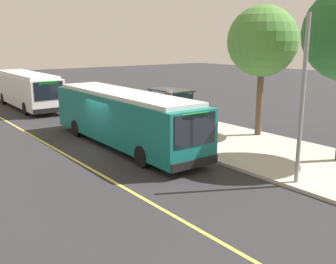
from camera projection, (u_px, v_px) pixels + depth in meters
ground_plane at (103, 147)px, 21.06m from camera, size 120.00×120.00×0.00m
sidewalk_curb at (189, 130)px, 24.56m from camera, size 44.00×6.40×0.15m
lane_stripe_center at (64, 154)px, 19.77m from camera, size 36.00×0.14×0.01m
transit_bus_main at (124, 117)px, 20.87m from camera, size 11.99×2.75×2.95m
transit_bus_second at (27, 89)px, 33.10m from camera, size 11.10×2.78×2.95m
bus_shelter at (171, 100)px, 24.60m from camera, size 2.90×1.60×2.48m
waiting_bench at (171, 120)px, 24.98m from camera, size 1.60×0.48×0.95m
route_sign_post at (170, 107)px, 21.90m from camera, size 0.44×0.08×2.80m
pedestrian_commuter at (182, 122)px, 21.90m from camera, size 0.24×0.40×1.69m
street_tree_upstreet at (263, 42)px, 21.98m from camera, size 3.97×3.97×7.37m
utility_pole at (302, 101)px, 14.66m from camera, size 0.16×0.16×6.40m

